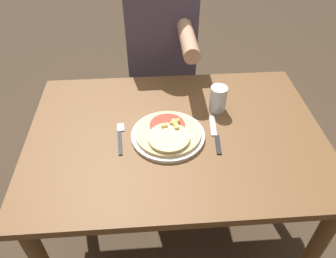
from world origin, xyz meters
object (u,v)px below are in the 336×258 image
at_px(drinking_glass, 218,99).
at_px(person_diner, 162,55).
at_px(plate, 168,135).
at_px(pizza, 168,133).
at_px(dining_table, 176,153).
at_px(knife, 215,135).
at_px(fork, 120,136).

xyz_separation_m(drinking_glass, person_diner, (-0.21, 0.49, -0.06)).
xyz_separation_m(plate, drinking_glass, (0.22, 0.15, 0.05)).
bearing_deg(drinking_glass, pizza, -143.68).
bearing_deg(drinking_glass, plate, -144.78).
relative_size(dining_table, pizza, 4.57).
relative_size(plate, knife, 1.28).
distance_m(plate, fork, 0.18).
distance_m(dining_table, drinking_glass, 0.29).
xyz_separation_m(plate, pizza, (0.00, -0.01, 0.02)).
bearing_deg(fork, drinking_glass, 19.32).
bearing_deg(drinking_glass, dining_table, -144.61).
bearing_deg(person_diner, knife, -75.30).
distance_m(knife, drinking_glass, 0.17).
xyz_separation_m(pizza, drinking_glass, (0.22, 0.16, 0.03)).
xyz_separation_m(dining_table, fork, (-0.22, -0.01, 0.12)).
distance_m(fork, drinking_glass, 0.43).
bearing_deg(fork, pizza, -5.94).
relative_size(plate, fork, 1.61).
bearing_deg(dining_table, drinking_glass, 35.39).
relative_size(dining_table, knife, 5.21).
xyz_separation_m(knife, person_diner, (-0.17, 0.65, -0.01)).
height_order(pizza, fork, pizza).
bearing_deg(plate, person_diner, 88.82).
xyz_separation_m(pizza, fork, (-0.18, 0.02, -0.02)).
height_order(drinking_glass, person_diner, person_diner).
height_order(pizza, person_diner, person_diner).
relative_size(pizza, person_diner, 0.20).
height_order(plate, drinking_glass, drinking_glass).
bearing_deg(fork, dining_table, 2.37).
relative_size(pizza, knife, 1.14).
bearing_deg(pizza, dining_table, 41.28).
relative_size(fork, person_diner, 0.14).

